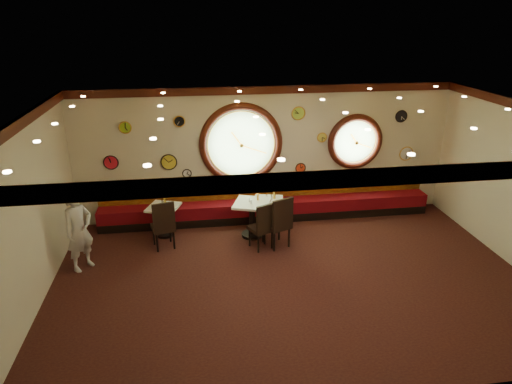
# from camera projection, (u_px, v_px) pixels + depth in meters

# --- Properties ---
(floor) EXTENTS (9.00, 6.00, 0.00)m
(floor) POSITION_uv_depth(u_px,v_px,m) (291.00, 278.00, 8.74)
(floor) COLOR black
(floor) RESTS_ON ground
(ceiling) EXTENTS (9.00, 6.00, 0.02)m
(ceiling) POSITION_uv_depth(u_px,v_px,m) (297.00, 113.00, 7.56)
(ceiling) COLOR gold
(ceiling) RESTS_ON wall_back
(wall_back) EXTENTS (9.00, 0.02, 3.20)m
(wall_back) POSITION_uv_depth(u_px,v_px,m) (266.00, 153.00, 10.91)
(wall_back) COLOR beige
(wall_back) RESTS_ON floor
(wall_front) EXTENTS (9.00, 0.02, 3.20)m
(wall_front) POSITION_uv_depth(u_px,v_px,m) (350.00, 299.00, 5.39)
(wall_front) COLOR beige
(wall_front) RESTS_ON floor
(wall_left) EXTENTS (0.02, 6.00, 3.20)m
(wall_left) POSITION_uv_depth(u_px,v_px,m) (28.00, 217.00, 7.55)
(wall_left) COLOR beige
(wall_left) RESTS_ON floor
(molding_back) EXTENTS (9.00, 0.10, 0.18)m
(molding_back) POSITION_uv_depth(u_px,v_px,m) (267.00, 90.00, 10.30)
(molding_back) COLOR #361109
(molding_back) RESTS_ON wall_back
(molding_front) EXTENTS (9.00, 0.10, 0.18)m
(molding_front) POSITION_uv_depth(u_px,v_px,m) (359.00, 178.00, 4.88)
(molding_front) COLOR #361109
(molding_front) RESTS_ON wall_back
(molding_left) EXTENTS (0.10, 6.00, 0.18)m
(molding_left) POSITION_uv_depth(u_px,v_px,m) (13.00, 127.00, 6.99)
(molding_left) COLOR #361109
(molding_left) RESTS_ON wall_back
(banquette_base) EXTENTS (8.00, 0.55, 0.20)m
(banquette_base) POSITION_uv_depth(u_px,v_px,m) (267.00, 215.00, 11.21)
(banquette_base) COLOR black
(banquette_base) RESTS_ON floor
(banquette_seat) EXTENTS (8.00, 0.55, 0.30)m
(banquette_seat) POSITION_uv_depth(u_px,v_px,m) (267.00, 206.00, 11.11)
(banquette_seat) COLOR #5B0711
(banquette_seat) RESTS_ON banquette_base
(banquette_back) EXTENTS (8.00, 0.10, 0.55)m
(banquette_back) POSITION_uv_depth(u_px,v_px,m) (266.00, 187.00, 11.17)
(banquette_back) COLOR #5E1407
(banquette_back) RESTS_ON wall_back
(porthole_left_glass) EXTENTS (1.66, 0.02, 1.66)m
(porthole_left_glass) POSITION_uv_depth(u_px,v_px,m) (241.00, 144.00, 10.73)
(porthole_left_glass) COLOR #8FC073
(porthole_left_glass) RESTS_ON wall_back
(porthole_left_frame) EXTENTS (1.98, 0.18, 1.98)m
(porthole_left_frame) POSITION_uv_depth(u_px,v_px,m) (241.00, 144.00, 10.72)
(porthole_left_frame) COLOR #361109
(porthole_left_frame) RESTS_ON wall_back
(porthole_left_ring) EXTENTS (1.61, 0.03, 1.61)m
(porthole_left_ring) POSITION_uv_depth(u_px,v_px,m) (241.00, 145.00, 10.69)
(porthole_left_ring) COLOR gold
(porthole_left_ring) RESTS_ON wall_back
(porthole_right_glass) EXTENTS (1.10, 0.02, 1.10)m
(porthole_right_glass) POSITION_uv_depth(u_px,v_px,m) (355.00, 142.00, 11.12)
(porthole_right_glass) COLOR #8FC073
(porthole_right_glass) RESTS_ON wall_back
(porthole_right_frame) EXTENTS (1.38, 0.18, 1.38)m
(porthole_right_frame) POSITION_uv_depth(u_px,v_px,m) (355.00, 142.00, 11.11)
(porthole_right_frame) COLOR #361109
(porthole_right_frame) RESTS_ON wall_back
(porthole_right_ring) EXTENTS (1.09, 0.03, 1.09)m
(porthole_right_ring) POSITION_uv_depth(u_px,v_px,m) (356.00, 142.00, 11.08)
(porthole_right_ring) COLOR gold
(porthole_right_ring) RESTS_ON wall_back
(wall_clock_0) EXTENTS (0.30, 0.03, 0.30)m
(wall_clock_0) POSITION_uv_depth(u_px,v_px,m) (298.00, 113.00, 10.62)
(wall_clock_0) COLOR #A0C93F
(wall_clock_0) RESTS_ON wall_back
(wall_clock_1) EXTENTS (0.24, 0.03, 0.24)m
(wall_clock_1) POSITION_uv_depth(u_px,v_px,m) (179.00, 121.00, 10.29)
(wall_clock_1) COLOR black
(wall_clock_1) RESTS_ON wall_back
(wall_clock_2) EXTENTS (0.22, 0.03, 0.22)m
(wall_clock_2) POSITION_uv_depth(u_px,v_px,m) (322.00, 137.00, 10.92)
(wall_clock_2) COLOR gold
(wall_clock_2) RESTS_ON wall_back
(wall_clock_3) EXTENTS (0.36, 0.03, 0.36)m
(wall_clock_3) POSITION_uv_depth(u_px,v_px,m) (169.00, 162.00, 10.60)
(wall_clock_3) COLOR gold
(wall_clock_3) RESTS_ON wall_back
(wall_clock_4) EXTENTS (0.28, 0.03, 0.28)m
(wall_clock_4) POSITION_uv_depth(u_px,v_px,m) (401.00, 116.00, 11.02)
(wall_clock_4) COLOR black
(wall_clock_4) RESTS_ON wall_back
(wall_clock_5) EXTENTS (0.24, 0.03, 0.24)m
(wall_clock_5) POSITION_uv_depth(u_px,v_px,m) (300.00, 168.00, 11.13)
(wall_clock_5) COLOR #EA3F1B
(wall_clock_5) RESTS_ON wall_back
(wall_clock_6) EXTENTS (0.26, 0.03, 0.26)m
(wall_clock_6) POSITION_uv_depth(u_px,v_px,m) (125.00, 128.00, 10.16)
(wall_clock_6) COLOR #89B925
(wall_clock_6) RESTS_ON wall_back
(wall_clock_7) EXTENTS (0.34, 0.03, 0.34)m
(wall_clock_7) POSITION_uv_depth(u_px,v_px,m) (406.00, 153.00, 11.40)
(wall_clock_7) COLOR white
(wall_clock_7) RESTS_ON wall_back
(wall_clock_8) EXTENTS (0.20, 0.03, 0.20)m
(wall_clock_8) POSITION_uv_depth(u_px,v_px,m) (187.00, 173.00, 10.76)
(wall_clock_8) COLOR white
(wall_clock_8) RESTS_ON wall_back
(wall_clock_9) EXTENTS (0.32, 0.03, 0.32)m
(wall_clock_9) POSITION_uv_depth(u_px,v_px,m) (111.00, 162.00, 10.41)
(wall_clock_9) COLOR red
(wall_clock_9) RESTS_ON wall_back
(table_a) EXTENTS (0.83, 0.83, 0.72)m
(table_a) POSITION_uv_depth(u_px,v_px,m) (164.00, 217.00, 10.26)
(table_a) COLOR black
(table_a) RESTS_ON floor
(table_b) EXTENTS (0.96, 0.96, 0.83)m
(table_b) POSITION_uv_depth(u_px,v_px,m) (252.00, 215.00, 10.20)
(table_b) COLOR black
(table_b) RESTS_ON floor
(table_c) EXTENTS (0.78, 0.78, 0.72)m
(table_c) POSITION_uv_depth(u_px,v_px,m) (268.00, 210.00, 10.59)
(table_c) COLOR black
(table_c) RESTS_ON floor
(chair_a) EXTENTS (0.56, 0.56, 0.68)m
(chair_a) POSITION_uv_depth(u_px,v_px,m) (163.00, 222.00, 9.60)
(chair_a) COLOR black
(chair_a) RESTS_ON floor
(chair_b) EXTENTS (0.59, 0.59, 0.66)m
(chair_b) POSITION_uv_depth(u_px,v_px,m) (263.00, 223.00, 9.60)
(chair_b) COLOR black
(chair_b) RESTS_ON floor
(chair_c) EXTENTS (0.64, 0.64, 0.72)m
(chair_c) POSITION_uv_depth(u_px,v_px,m) (280.00, 219.00, 9.65)
(chair_c) COLOR black
(chair_c) RESTS_ON floor
(condiment_a_salt) EXTENTS (0.04, 0.04, 0.11)m
(condiment_a_salt) POSITION_uv_depth(u_px,v_px,m) (162.00, 203.00, 10.22)
(condiment_a_salt) COLOR silver
(condiment_a_salt) RESTS_ON table_a
(condiment_b_salt) EXTENTS (0.03, 0.03, 0.10)m
(condiment_b_salt) POSITION_uv_depth(u_px,v_px,m) (249.00, 200.00, 10.08)
(condiment_b_salt) COLOR #BABABF
(condiment_b_salt) RESTS_ON table_b
(condiment_c_salt) EXTENTS (0.04, 0.04, 0.11)m
(condiment_c_salt) POSITION_uv_depth(u_px,v_px,m) (267.00, 197.00, 10.48)
(condiment_c_salt) COLOR silver
(condiment_c_salt) RESTS_ON table_c
(condiment_a_pepper) EXTENTS (0.04, 0.04, 0.11)m
(condiment_a_pepper) POSITION_uv_depth(u_px,v_px,m) (164.00, 204.00, 10.14)
(condiment_a_pepper) COLOR #BBBBC0
(condiment_a_pepper) RESTS_ON table_a
(condiment_b_pepper) EXTENTS (0.04, 0.04, 0.10)m
(condiment_b_pepper) POSITION_uv_depth(u_px,v_px,m) (251.00, 202.00, 9.99)
(condiment_b_pepper) COLOR silver
(condiment_b_pepper) RESTS_ON table_b
(condiment_c_pepper) EXTENTS (0.04, 0.04, 0.11)m
(condiment_c_pepper) POSITION_uv_depth(u_px,v_px,m) (271.00, 197.00, 10.48)
(condiment_c_pepper) COLOR #B8B9BD
(condiment_c_pepper) RESTS_ON table_c
(condiment_a_bottle) EXTENTS (0.05, 0.05, 0.17)m
(condiment_a_bottle) POSITION_uv_depth(u_px,v_px,m) (165.00, 201.00, 10.20)
(condiment_a_bottle) COLOR gold
(condiment_a_bottle) RESTS_ON table_a
(condiment_b_bottle) EXTENTS (0.05, 0.05, 0.15)m
(condiment_b_bottle) POSITION_uv_depth(u_px,v_px,m) (258.00, 197.00, 10.17)
(condiment_b_bottle) COLOR gold
(condiment_b_bottle) RESTS_ON table_b
(condiment_c_bottle) EXTENTS (0.06, 0.06, 0.18)m
(condiment_c_bottle) POSITION_uv_depth(u_px,v_px,m) (274.00, 195.00, 10.53)
(condiment_c_bottle) COLOR gold
(condiment_c_bottle) RESTS_ON table_c
(waiter) EXTENTS (0.69, 0.70, 1.63)m
(waiter) POSITION_uv_depth(u_px,v_px,m) (79.00, 231.00, 8.81)
(waiter) COLOR silver
(waiter) RESTS_ON floor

